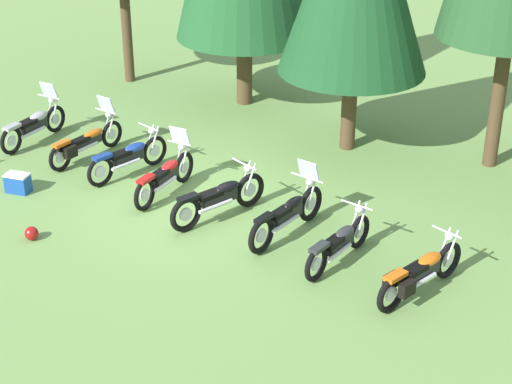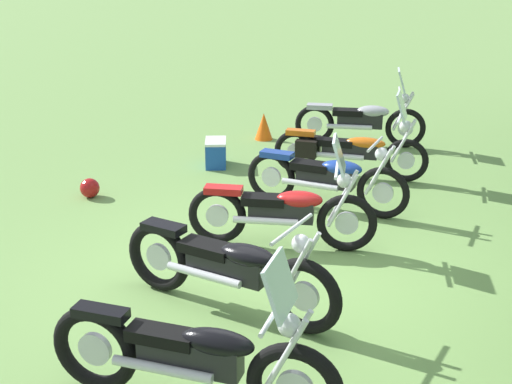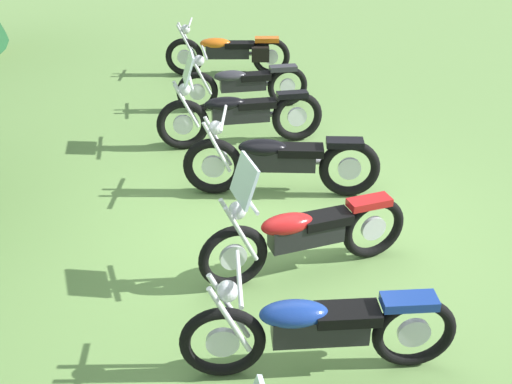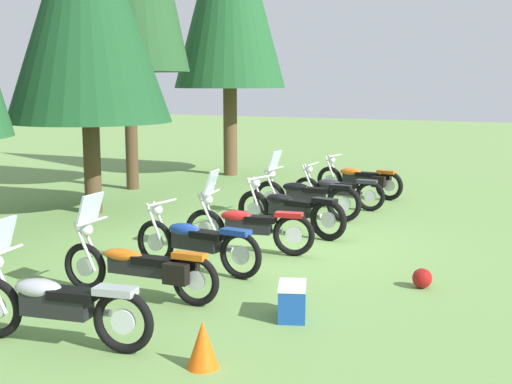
{
  "view_description": "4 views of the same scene",
  "coord_description": "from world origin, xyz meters",
  "px_view_note": "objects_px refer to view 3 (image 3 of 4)",
  "views": [
    {
      "loc": [
        11.02,
        -11.43,
        8.38
      ],
      "look_at": [
        1.52,
        0.13,
        0.75
      ],
      "focal_mm": 59.54,
      "sensor_mm": 36.0,
      "label": 1
    },
    {
      "loc": [
        6.32,
        2.18,
        3.45
      ],
      "look_at": [
        -0.29,
        -0.19,
        0.86
      ],
      "focal_mm": 48.94,
      "sensor_mm": 36.0,
      "label": 2
    },
    {
      "loc": [
        -5.78,
        1.15,
        3.81
      ],
      "look_at": [
        -0.7,
        0.41,
        0.88
      ],
      "focal_mm": 43.13,
      "sensor_mm": 36.0,
      "label": 3
    },
    {
      "loc": [
        -10.59,
        -5.11,
        2.79
      ],
      "look_at": [
        -0.5,
        -0.04,
        0.97
      ],
      "focal_mm": 47.85,
      "sensor_mm": 36.0,
      "label": 4
    }
  ],
  "objects_px": {
    "motorcycle_2": "(317,327)",
    "motorcycle_5": "(238,114)",
    "motorcycle_3": "(303,233)",
    "motorcycle_6": "(242,84)",
    "motorcycle_4": "(280,161)",
    "motorcycle_7": "(230,52)"
  },
  "relations": [
    {
      "from": "motorcycle_3",
      "to": "motorcycle_5",
      "type": "height_order",
      "value": "motorcycle_5"
    },
    {
      "from": "motorcycle_4",
      "to": "motorcycle_5",
      "type": "relative_size",
      "value": 1.0
    },
    {
      "from": "motorcycle_2",
      "to": "motorcycle_4",
      "type": "distance_m",
      "value": 2.93
    },
    {
      "from": "motorcycle_6",
      "to": "motorcycle_3",
      "type": "bearing_deg",
      "value": 88.6
    },
    {
      "from": "motorcycle_2",
      "to": "motorcycle_5",
      "type": "relative_size",
      "value": 0.94
    },
    {
      "from": "motorcycle_5",
      "to": "motorcycle_7",
      "type": "bearing_deg",
      "value": -95.62
    },
    {
      "from": "motorcycle_4",
      "to": "motorcycle_5",
      "type": "xyz_separation_m",
      "value": [
        1.51,
        0.33,
        0.01
      ]
    },
    {
      "from": "motorcycle_3",
      "to": "motorcycle_5",
      "type": "distance_m",
      "value": 3.11
    },
    {
      "from": "motorcycle_2",
      "to": "motorcycle_5",
      "type": "distance_m",
      "value": 4.43
    },
    {
      "from": "motorcycle_7",
      "to": "motorcycle_2",
      "type": "bearing_deg",
      "value": 97.03
    },
    {
      "from": "motorcycle_2",
      "to": "motorcycle_3",
      "type": "height_order",
      "value": "motorcycle_3"
    },
    {
      "from": "motorcycle_2",
      "to": "motorcycle_5",
      "type": "xyz_separation_m",
      "value": [
        4.43,
        0.1,
        0.02
      ]
    },
    {
      "from": "motorcycle_3",
      "to": "motorcycle_4",
      "type": "distance_m",
      "value": 1.59
    },
    {
      "from": "motorcycle_2",
      "to": "motorcycle_6",
      "type": "bearing_deg",
      "value": -86.95
    },
    {
      "from": "motorcycle_5",
      "to": "motorcycle_6",
      "type": "height_order",
      "value": "motorcycle_5"
    },
    {
      "from": "motorcycle_4",
      "to": "motorcycle_7",
      "type": "distance_m",
      "value": 4.55
    },
    {
      "from": "motorcycle_5",
      "to": "motorcycle_7",
      "type": "height_order",
      "value": "motorcycle_5"
    },
    {
      "from": "motorcycle_7",
      "to": "motorcycle_3",
      "type": "bearing_deg",
      "value": 98.42
    },
    {
      "from": "motorcycle_3",
      "to": "motorcycle_5",
      "type": "relative_size",
      "value": 0.92
    },
    {
      "from": "motorcycle_2",
      "to": "motorcycle_6",
      "type": "relative_size",
      "value": 1.05
    },
    {
      "from": "motorcycle_4",
      "to": "motorcycle_5",
      "type": "distance_m",
      "value": 1.54
    },
    {
      "from": "motorcycle_4",
      "to": "motorcycle_5",
      "type": "height_order",
      "value": "motorcycle_5"
    }
  ]
}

